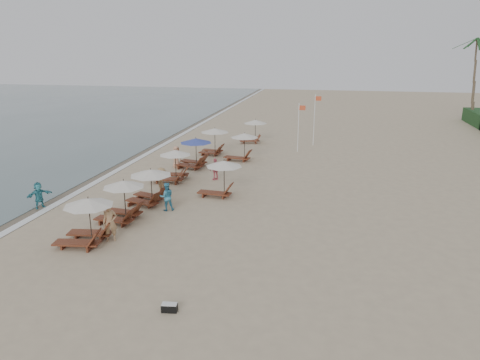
% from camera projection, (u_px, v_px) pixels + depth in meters
% --- Properties ---
extents(ground, '(160.00, 160.00, 0.00)m').
position_uv_depth(ground, '(237.00, 230.00, 22.62)').
color(ground, tan).
rests_on(ground, ground).
extents(wet_sand_band, '(3.20, 140.00, 0.01)m').
position_uv_depth(wet_sand_band, '(106.00, 167.00, 34.46)').
color(wet_sand_band, '#6B5E4C').
rests_on(wet_sand_band, ground).
extents(foam_line, '(0.50, 140.00, 0.02)m').
position_uv_depth(foam_line, '(122.00, 168.00, 34.20)').
color(foam_line, white).
rests_on(foam_line, ground).
extents(lounger_station_0, '(2.74, 2.29, 2.25)m').
position_uv_depth(lounger_station_0, '(85.00, 222.00, 20.72)').
color(lounger_station_0, brown).
rests_on(lounger_station_0, ground).
extents(lounger_station_1, '(2.62, 2.18, 2.23)m').
position_uv_depth(lounger_station_1, '(120.00, 202.00, 23.52)').
color(lounger_station_1, brown).
rests_on(lounger_station_1, ground).
extents(lounger_station_2, '(2.76, 2.46, 2.07)m').
position_uv_depth(lounger_station_2, '(148.00, 186.00, 26.19)').
color(lounger_station_2, brown).
rests_on(lounger_station_2, ground).
extents(lounger_station_3, '(2.74, 2.35, 2.19)m').
position_uv_depth(lounger_station_3, '(172.00, 167.00, 30.66)').
color(lounger_station_3, brown).
rests_on(lounger_station_3, ground).
extents(lounger_station_4, '(2.85, 2.51, 2.27)m').
position_uv_depth(lounger_station_4, '(193.00, 153.00, 34.16)').
color(lounger_station_4, brown).
rests_on(lounger_station_4, ground).
extents(lounger_station_5, '(2.58, 2.41, 2.28)m').
position_uv_depth(lounger_station_5, '(213.00, 140.00, 38.25)').
color(lounger_station_5, brown).
rests_on(lounger_station_5, ground).
extents(inland_station_0, '(2.78, 2.24, 2.22)m').
position_uv_depth(inland_station_0, '(220.00, 176.00, 27.32)').
color(inland_station_0, brown).
rests_on(inland_station_0, ground).
extents(inland_station_1, '(2.84, 2.24, 2.22)m').
position_uv_depth(inland_station_1, '(241.00, 145.00, 36.11)').
color(inland_station_1, brown).
rests_on(inland_station_1, ground).
extents(inland_station_2, '(2.67, 2.24, 2.22)m').
position_uv_depth(inland_station_2, '(253.00, 128.00, 42.84)').
color(inland_station_2, brown).
rests_on(inland_station_2, ground).
extents(beachgoer_near, '(0.80, 0.70, 1.85)m').
position_uv_depth(beachgoer_near, '(110.00, 222.00, 21.09)').
color(beachgoer_near, tan).
rests_on(beachgoer_near, ground).
extents(beachgoer_mid_a, '(0.98, 0.91, 1.62)m').
position_uv_depth(beachgoer_mid_a, '(167.00, 197.00, 25.09)').
color(beachgoer_mid_a, teal).
rests_on(beachgoer_mid_a, ground).
extents(beachgoer_mid_b, '(1.21, 1.33, 1.79)m').
position_uv_depth(beachgoer_mid_b, '(162.00, 182.00, 27.57)').
color(beachgoer_mid_b, '#96754C').
rests_on(beachgoer_mid_b, ground).
extents(beachgoer_far_a, '(0.89, 0.91, 1.53)m').
position_uv_depth(beachgoer_far_a, '(216.00, 169.00, 30.93)').
color(beachgoer_far_a, '#C95060').
rests_on(beachgoer_far_a, ground).
extents(beachgoer_far_b, '(0.78, 0.95, 1.68)m').
position_uv_depth(beachgoer_far_b, '(176.00, 157.00, 34.08)').
color(beachgoer_far_b, tan).
rests_on(beachgoer_far_b, ground).
extents(waterline_walker, '(1.18, 1.42, 1.53)m').
position_uv_depth(waterline_walker, '(39.00, 195.00, 25.48)').
color(waterline_walker, teal).
rests_on(waterline_walker, ground).
extents(duffel_bag, '(0.58, 0.35, 0.31)m').
position_uv_depth(duffel_bag, '(169.00, 307.00, 15.56)').
color(duffel_bag, black).
rests_on(duffel_bag, ground).
extents(flag_pole_near, '(0.60, 0.08, 4.26)m').
position_uv_depth(flag_pole_near, '(299.00, 125.00, 38.97)').
color(flag_pole_near, silver).
rests_on(flag_pole_near, ground).
extents(flag_pole_far, '(0.60, 0.08, 4.77)m').
position_uv_depth(flag_pole_far, '(315.00, 117.00, 41.51)').
color(flag_pole_far, silver).
rests_on(flag_pole_far, ground).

